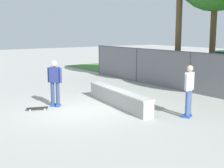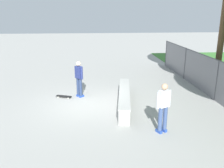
# 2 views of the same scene
# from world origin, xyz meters

# --- Properties ---
(ground_plane) EXTENTS (80.00, 80.00, 0.00)m
(ground_plane) POSITION_xyz_m (0.00, 0.00, 0.00)
(ground_plane) COLOR #9E9E99
(concrete_ledge) EXTENTS (4.44, 1.07, 0.66)m
(concrete_ledge) POSITION_xyz_m (0.23, 1.62, 0.33)
(concrete_ledge) COLOR #999993
(concrete_ledge) RESTS_ON ground
(skateboarder) EXTENTS (0.49, 0.43, 1.82)m
(skateboarder) POSITION_xyz_m (-1.09, -0.48, 1.01)
(skateboarder) COLOR #2647A5
(skateboarder) RESTS_ON ground
(skateboard) EXTENTS (0.46, 0.82, 0.09)m
(skateboard) POSITION_xyz_m (-1.02, -1.27, 0.07)
(skateboard) COLOR black
(skateboard) RESTS_ON ground
(chainlink_fence) EXTENTS (16.16, 0.07, 1.98)m
(chainlink_fence) POSITION_xyz_m (0.00, 6.10, 1.07)
(chainlink_fence) COLOR #4C4C51
(chainlink_fence) RESTS_ON ground
(bystander) EXTENTS (0.39, 0.55, 1.82)m
(bystander) POSITION_xyz_m (2.99, 2.61, 1.01)
(bystander) COLOR #2647A5
(bystander) RESTS_ON ground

